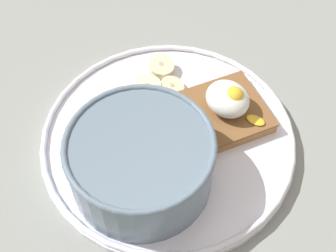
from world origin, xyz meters
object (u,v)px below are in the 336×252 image
(banana_slice_front, at_px, (148,88))
(banana_slice_back, at_px, (172,87))
(toast_slice, at_px, (225,112))
(banana_slice_left, at_px, (163,102))
(banana_slice_inner, at_px, (161,67))
(oatmeal_bowl, at_px, (141,161))
(poached_egg, at_px, (229,99))
(banana_slice_right, at_px, (126,105))

(banana_slice_front, height_order, banana_slice_back, banana_slice_front)
(toast_slice, bearing_deg, banana_slice_left, -143.35)
(banana_slice_inner, bearing_deg, banana_slice_front, -67.39)
(banana_slice_back, bearing_deg, oatmeal_bowl, -56.95)
(poached_egg, xyz_separation_m, banana_slice_right, (-0.08, -0.07, -0.02))
(toast_slice, xyz_separation_m, banana_slice_right, (-0.08, -0.07, -0.00))
(poached_egg, relative_size, banana_slice_inner, 1.88)
(oatmeal_bowl, xyz_separation_m, toast_slice, (0.00, 0.12, -0.02))
(toast_slice, xyz_separation_m, banana_slice_back, (-0.07, -0.02, -0.00))
(poached_egg, bearing_deg, banana_slice_back, -164.34)
(oatmeal_bowl, distance_m, banana_slice_front, 0.11)
(banana_slice_back, xyz_separation_m, banana_slice_right, (-0.01, -0.06, 0.00))
(oatmeal_bowl, bearing_deg, banana_slice_back, 123.05)
(banana_slice_inner, bearing_deg, banana_slice_back, -19.60)
(banana_slice_left, relative_size, banana_slice_inner, 0.93)
(poached_egg, distance_m, banana_slice_back, 0.07)
(toast_slice, height_order, banana_slice_front, same)
(banana_slice_back, relative_size, banana_slice_inner, 1.09)
(toast_slice, height_order, banana_slice_inner, banana_slice_inner)
(banana_slice_front, relative_size, banana_slice_right, 1.03)
(toast_slice, distance_m, banana_slice_right, 0.11)
(banana_slice_right, bearing_deg, poached_egg, 42.59)
(banana_slice_right, relative_size, banana_slice_inner, 1.03)
(banana_slice_left, height_order, banana_slice_inner, banana_slice_left)
(poached_egg, bearing_deg, oatmeal_bowl, -91.38)
(oatmeal_bowl, height_order, poached_egg, oatmeal_bowl)
(toast_slice, xyz_separation_m, banana_slice_front, (-0.08, -0.04, -0.00))
(banana_slice_front, bearing_deg, banana_slice_left, -3.36)
(toast_slice, bearing_deg, banana_slice_inner, -175.34)
(banana_slice_back, distance_m, banana_slice_inner, 0.03)
(oatmeal_bowl, distance_m, toast_slice, 0.12)
(oatmeal_bowl, bearing_deg, banana_slice_front, 136.20)
(banana_slice_back, height_order, banana_slice_right, banana_slice_right)
(banana_slice_right, height_order, banana_slice_inner, same)
(banana_slice_back, bearing_deg, toast_slice, 15.63)
(banana_slice_back, distance_m, banana_slice_right, 0.06)
(toast_slice, xyz_separation_m, poached_egg, (0.00, 0.00, 0.02))
(oatmeal_bowl, relative_size, poached_egg, 2.04)
(toast_slice, distance_m, poached_egg, 0.02)
(banana_slice_front, height_order, banana_slice_inner, same)
(banana_slice_left, distance_m, banana_slice_right, 0.04)
(banana_slice_left, relative_size, banana_slice_right, 0.90)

